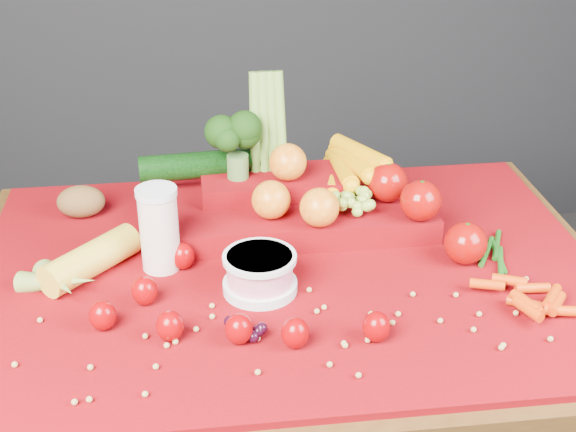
{
  "coord_description": "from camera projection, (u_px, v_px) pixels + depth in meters",
  "views": [
    {
      "loc": [
        -0.15,
        -1.16,
        1.48
      ],
      "look_at": [
        0.0,
        0.02,
        0.85
      ],
      "focal_mm": 50.0,
      "sensor_mm": 36.0,
      "label": 1
    }
  ],
  "objects": [
    {
      "name": "green_bean_pile",
      "position": [
        493.0,
        254.0,
        1.39
      ],
      "size": [
        0.14,
        0.12,
        0.01
      ],
      "primitive_type": null,
      "color": "#164E12",
      "rests_on": "red_cloth"
    },
    {
      "name": "strawberry_scatter",
      "position": [
        214.0,
        308.0,
        1.21
      ],
      "size": [
        0.44,
        0.28,
        0.05
      ],
      "color": "#860100",
      "rests_on": "red_cloth"
    },
    {
      "name": "soybean_scatter",
      "position": [
        307.0,
        335.0,
        1.19
      ],
      "size": [
        0.84,
        0.24,
        0.01
      ],
      "primitive_type": null,
      "color": "#AF8F4B",
      "rests_on": "red_cloth"
    },
    {
      "name": "table",
      "position": [
        289.0,
        319.0,
        1.41
      ],
      "size": [
        1.1,
        0.8,
        0.75
      ],
      "color": "#351E0C",
      "rests_on": "ground"
    },
    {
      "name": "baby_carrot_pile",
      "position": [
        522.0,
        295.0,
        1.26
      ],
      "size": [
        0.17,
        0.17,
        0.03
      ],
      "primitive_type": null,
      "color": "#BF3606",
      "rests_on": "red_cloth"
    },
    {
      "name": "potato",
      "position": [
        81.0,
        202.0,
        1.52
      ],
      "size": [
        0.09,
        0.07,
        0.06
      ],
      "primitive_type": "ellipsoid",
      "color": "#553D1B",
      "rests_on": "red_cloth"
    },
    {
      "name": "dark_grape_cluster",
      "position": [
        246.0,
        328.0,
        1.19
      ],
      "size": [
        0.06,
        0.05,
        0.03
      ],
      "primitive_type": null,
      "color": "black",
      "rests_on": "red_cloth"
    },
    {
      "name": "milk_glass",
      "position": [
        159.0,
        226.0,
        1.33
      ],
      "size": [
        0.07,
        0.07,
        0.15
      ],
      "rotation": [
        0.0,
        0.0,
        -0.17
      ],
      "color": "beige",
      "rests_on": "red_cloth"
    },
    {
      "name": "red_cloth",
      "position": [
        289.0,
        270.0,
        1.37
      ],
      "size": [
        1.05,
        0.75,
        0.01
      ],
      "primitive_type": "cube",
      "color": "#710307",
      "rests_on": "table"
    },
    {
      "name": "corn_ear",
      "position": [
        68.0,
        275.0,
        1.3
      ],
      "size": [
        0.26,
        0.26,
        0.06
      ],
      "rotation": [
        0.0,
        0.0,
        0.82
      ],
      "color": "gold",
      "rests_on": "red_cloth"
    },
    {
      "name": "yogurt_bowl",
      "position": [
        260.0,
        272.0,
        1.28
      ],
      "size": [
        0.12,
        0.12,
        0.07
      ],
      "rotation": [
        0.0,
        0.0,
        0.26
      ],
      "color": "silver",
      "rests_on": "red_cloth"
    },
    {
      "name": "produce_mound",
      "position": [
        299.0,
        195.0,
        1.48
      ],
      "size": [
        0.59,
        0.36,
        0.27
      ],
      "color": "#710307",
      "rests_on": "red_cloth"
    }
  ]
}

